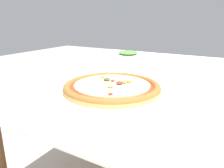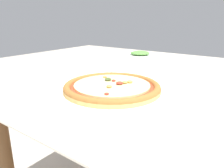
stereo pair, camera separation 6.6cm
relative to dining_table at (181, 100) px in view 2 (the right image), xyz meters
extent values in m
cube|color=brown|center=(0.00, 0.00, 0.05)|extent=(1.08, 1.04, 0.04)
cube|color=white|center=(0.00, 0.00, 0.08)|extent=(1.18, 1.14, 0.01)
cylinder|color=brown|center=(-0.48, 0.46, -0.29)|extent=(0.06, 0.06, 0.66)
cylinder|color=white|center=(-0.12, -0.27, 0.08)|extent=(0.32, 0.32, 0.01)
cylinder|color=tan|center=(-0.12, -0.27, 0.09)|extent=(0.29, 0.29, 0.01)
torus|color=#935B28|center=(-0.12, -0.27, 0.10)|extent=(0.29, 0.29, 0.02)
cylinder|color=#BC381E|center=(-0.12, -0.27, 0.10)|extent=(0.25, 0.25, 0.00)
cylinder|color=beige|center=(-0.12, -0.27, 0.11)|extent=(0.23, 0.23, 0.00)
ellipsoid|color=#BC9342|center=(-0.09, -0.23, 0.11)|extent=(0.02, 0.02, 0.01)
ellipsoid|color=#BC9342|center=(-0.19, -0.23, 0.11)|extent=(0.01, 0.01, 0.01)
ellipsoid|color=#A83323|center=(-0.14, -0.25, 0.11)|extent=(0.01, 0.01, 0.01)
ellipsoid|color=#A83323|center=(-0.10, -0.26, 0.11)|extent=(0.02, 0.02, 0.01)
ellipsoid|color=#A83323|center=(-0.08, -0.36, 0.11)|extent=(0.01, 0.01, 0.01)
ellipsoid|color=#425123|center=(-0.16, -0.25, 0.11)|extent=(0.02, 0.02, 0.01)
ellipsoid|color=#BC9342|center=(-0.11, -0.31, 0.11)|extent=(0.02, 0.02, 0.01)
ellipsoid|color=#BC9342|center=(-0.10, -0.24, 0.11)|extent=(0.02, 0.02, 0.01)
cube|color=silver|center=(-0.29, -0.07, 0.08)|extent=(0.02, 0.11, 0.00)
cube|color=silver|center=(-0.28, -0.01, 0.08)|extent=(0.02, 0.01, 0.00)
cube|color=silver|center=(-0.29, 0.02, 0.08)|extent=(0.01, 0.05, 0.00)
cube|color=silver|center=(-0.29, 0.02, 0.08)|extent=(0.01, 0.05, 0.00)
cube|color=silver|center=(-0.28, 0.02, 0.08)|extent=(0.01, 0.05, 0.00)
cube|color=silver|center=(-0.27, 0.02, 0.08)|extent=(0.01, 0.05, 0.00)
cylinder|color=white|center=(-0.38, 0.36, 0.08)|extent=(0.20, 0.20, 0.01)
ellipsoid|color=#4C8438|center=(-0.38, 0.36, 0.10)|extent=(0.11, 0.11, 0.02)
camera|label=1|loc=(0.19, -0.82, 0.30)|focal=35.00mm
camera|label=2|loc=(0.25, -0.78, 0.30)|focal=35.00mm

